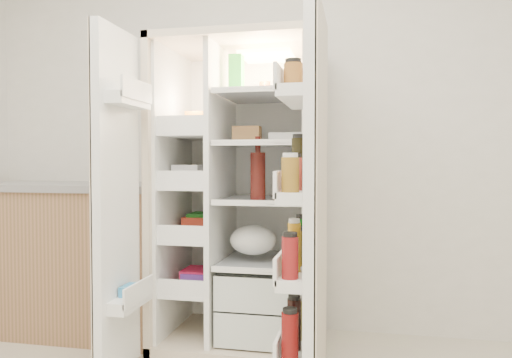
# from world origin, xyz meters

# --- Properties ---
(wall_back) EXTENTS (4.00, 0.02, 2.70)m
(wall_back) POSITION_xyz_m (0.00, 2.00, 1.35)
(wall_back) COLOR white
(wall_back) RESTS_ON floor
(refrigerator) EXTENTS (0.92, 0.70, 1.80)m
(refrigerator) POSITION_xyz_m (-0.09, 1.65, 0.74)
(refrigerator) COLOR beige
(refrigerator) RESTS_ON floor
(freezer_door) EXTENTS (0.15, 0.40, 1.72)m
(freezer_door) POSITION_xyz_m (-0.61, 1.05, 0.89)
(freezer_door) COLOR white
(freezer_door) RESTS_ON floor
(fridge_door) EXTENTS (0.17, 0.58, 1.72)m
(fridge_door) POSITION_xyz_m (0.37, 0.96, 0.87)
(fridge_door) COLOR white
(fridge_door) RESTS_ON floor
(kitchen_counter) EXTENTS (1.32, 0.70, 0.96)m
(kitchen_counter) POSITION_xyz_m (-1.24, 1.69, 0.48)
(kitchen_counter) COLOR #9F6F4F
(kitchen_counter) RESTS_ON floor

